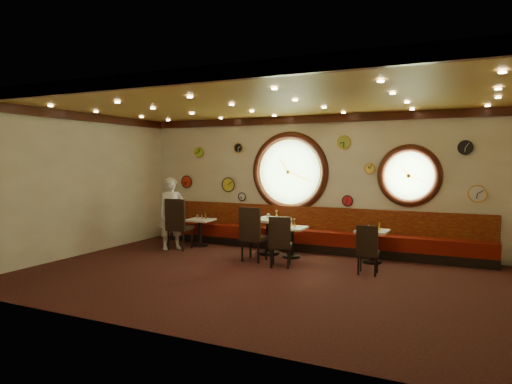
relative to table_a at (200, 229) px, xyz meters
name	(u,v)px	position (x,y,z in m)	size (l,w,h in m)	color
floor	(260,277)	(2.65, -2.12, -0.43)	(9.00, 6.00, 0.00)	black
ceiling	(260,101)	(2.65, -2.12, 2.77)	(9.00, 6.00, 0.02)	#B38532
wall_back	(313,183)	(2.65, 0.88, 1.17)	(9.00, 0.02, 3.20)	beige
wall_front	(156,205)	(2.65, -5.12, 1.17)	(9.00, 0.02, 3.20)	beige
wall_left	(78,184)	(-1.85, -2.12, 1.17)	(0.02, 6.00, 3.20)	beige
molding_back	(313,119)	(2.65, 0.83, 2.68)	(9.00, 0.10, 0.18)	black
molding_front	(157,79)	(2.65, -5.07, 2.68)	(9.00, 0.10, 0.18)	black
molding_left	(78,116)	(-1.80, -2.12, 2.68)	(0.10, 6.00, 0.18)	black
banquette_base	(309,246)	(2.65, 0.60, -0.33)	(8.00, 0.55, 0.20)	black
banquette_seat	(309,236)	(2.65, 0.60, -0.08)	(8.00, 0.55, 0.30)	#5D0F07
banquette_back	(312,218)	(2.65, 0.82, 0.32)	(8.00, 0.10, 0.55)	#5B070A
porthole_left_glass	(290,172)	(2.05, 0.88, 1.42)	(1.66, 1.66, 0.02)	#A1CF7C
porthole_left_frame	(290,172)	(2.05, 0.86, 1.42)	(1.98, 1.98, 0.18)	black
porthole_left_ring	(289,172)	(2.05, 0.83, 1.42)	(1.61, 1.61, 0.03)	gold
porthole_right_glass	(409,176)	(4.85, 0.88, 1.37)	(1.10, 1.10, 0.02)	#A1CF7C
porthole_right_frame	(409,176)	(4.85, 0.86, 1.37)	(1.38, 1.38, 0.18)	black
porthole_right_ring	(409,176)	(4.85, 0.83, 1.37)	(1.09, 1.09, 0.03)	gold
wall_clock_0	(477,194)	(6.20, 0.84, 1.02)	(0.34, 0.34, 0.03)	white
wall_clock_1	(344,142)	(3.40, 0.84, 2.12)	(0.30, 0.30, 0.03)	#93B939
wall_clock_2	(187,182)	(-0.95, 0.84, 1.12)	(0.32, 0.32, 0.03)	red
wall_clock_3	(348,201)	(3.50, 0.84, 0.77)	(0.24, 0.24, 0.03)	red
wall_clock_4	(242,197)	(0.75, 0.84, 0.77)	(0.20, 0.20, 0.03)	white
wall_clock_5	(239,148)	(0.65, 0.84, 2.02)	(0.24, 0.24, 0.03)	black
wall_clock_6	(370,169)	(4.00, 0.84, 1.52)	(0.22, 0.22, 0.03)	#F2DB50
wall_clock_7	(465,148)	(5.95, 0.84, 1.97)	(0.28, 0.28, 0.03)	black
wall_clock_8	(199,152)	(-0.55, 0.84, 1.92)	(0.26, 0.26, 0.03)	#83C627
wall_clock_9	(228,185)	(0.35, 0.84, 1.07)	(0.36, 0.36, 0.03)	gold
table_a	(200,229)	(0.00, 0.00, 0.00)	(0.65, 0.65, 0.68)	black
table_b	(269,232)	(1.96, -0.19, 0.09)	(0.93, 0.93, 0.82)	black
table_c	(291,238)	(2.54, -0.28, 0.00)	(0.64, 0.64, 0.68)	black
table_d	(372,242)	(4.25, -0.05, 0.01)	(0.65, 0.65, 0.69)	black
chair_a	(178,221)	(-0.21, -0.66, 0.28)	(0.55, 0.55, 0.76)	black
chair_b	(252,231)	(1.94, -1.03, 0.24)	(0.49, 0.49, 0.72)	black
chair_c	(280,238)	(2.69, -1.28, 0.16)	(0.53, 0.53, 0.64)	black
chair_d	(368,247)	(4.37, -1.11, 0.11)	(0.42, 0.42, 0.58)	black
condiment_a_salt	(197,216)	(-0.12, 0.06, 0.30)	(0.04, 0.04, 0.11)	silver
condiment_b_salt	(267,216)	(1.91, -0.16, 0.45)	(0.04, 0.04, 0.10)	silver
condiment_c_salt	(292,224)	(2.51, -0.20, 0.30)	(0.04, 0.04, 0.10)	silver
condiment_d_salt	(369,227)	(4.16, 0.01, 0.31)	(0.04, 0.04, 0.10)	silver
condiment_a_pepper	(202,217)	(0.06, 0.00, 0.31)	(0.04, 0.04, 0.11)	silver
condiment_b_pepper	(269,216)	(1.96, -0.21, 0.46)	(0.04, 0.04, 0.11)	silver
condiment_c_pepper	(290,225)	(2.52, -0.34, 0.30)	(0.03, 0.03, 0.10)	silver
condiment_d_pepper	(371,228)	(4.24, -0.13, 0.32)	(0.04, 0.04, 0.10)	#B8B8BD
condiment_a_bottle	(206,216)	(0.10, 0.11, 0.33)	(0.05, 0.05, 0.16)	gold
condiment_b_bottle	(277,214)	(2.10, -0.07, 0.48)	(0.05, 0.05, 0.16)	yellow
condiment_c_bottle	(295,223)	(2.60, -0.23, 0.34)	(0.05, 0.05, 0.17)	gold
condiment_d_bottle	(379,226)	(4.38, 0.00, 0.34)	(0.05, 0.05, 0.16)	yellow
waiter	(172,213)	(-0.40, -0.62, 0.44)	(0.63, 0.41, 1.72)	white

